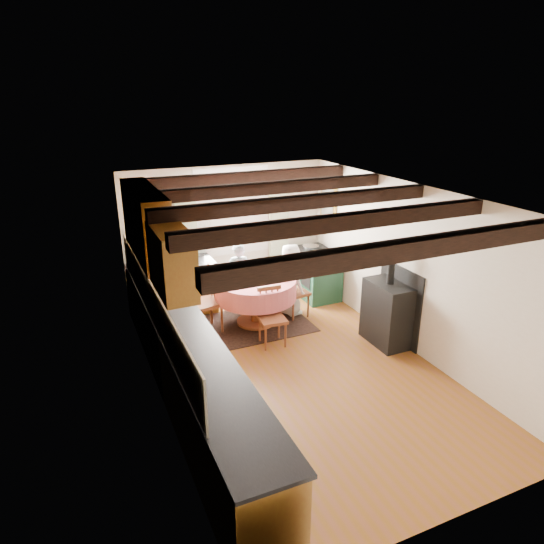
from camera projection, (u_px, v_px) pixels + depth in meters
name	position (u px, v px, depth m)	size (l,w,h in m)	color
floor	(296.00, 370.00, 6.55)	(3.60, 5.50, 0.00)	brown
ceiling	(299.00, 195.00, 5.71)	(3.60, 5.50, 0.00)	white
wall_back	(227.00, 234.00, 8.48)	(3.60, 0.00, 2.40)	silver
wall_front	(455.00, 411.00, 3.77)	(3.60, 0.00, 2.40)	silver
wall_left	(155.00, 313.00, 5.44)	(0.00, 5.50, 2.40)	silver
wall_right	(411.00, 269.00, 6.81)	(0.00, 5.50, 2.40)	silver
beam_a	(407.00, 249.00, 4.02)	(3.60, 0.16, 0.16)	black
beam_b	(344.00, 222.00, 4.88)	(3.60, 0.16, 0.16)	black
beam_c	(299.00, 203.00, 5.74)	(3.60, 0.16, 0.16)	black
beam_d	(266.00, 188.00, 6.59)	(3.60, 0.16, 0.16)	black
beam_e	(241.00, 177.00, 7.45)	(3.60, 0.16, 0.16)	black
splash_left	(152.00, 303.00, 5.71)	(0.02, 4.50, 0.55)	beige
splash_back	(171.00, 241.00, 8.09)	(1.40, 0.02, 0.55)	beige
base_cabinet_left	(186.00, 365.00, 5.82)	(0.60, 5.30, 0.88)	brown
base_cabinet_back	(175.00, 289.00, 8.09)	(1.30, 0.60, 0.88)	brown
worktop_left	(185.00, 331.00, 5.67)	(0.64, 5.30, 0.04)	black
worktop_back	(174.00, 264.00, 7.92)	(1.30, 0.64, 0.04)	black
wall_cabinet_glass	(146.00, 223.00, 6.27)	(0.34, 1.80, 0.90)	brown
wall_cabinet_solid	(172.00, 261.00, 5.01)	(0.34, 0.90, 0.70)	brown
window_frame	(232.00, 211.00, 8.37)	(1.34, 0.03, 1.54)	white
window_pane	(232.00, 211.00, 8.37)	(1.20, 0.01, 1.40)	white
curtain_left	(188.00, 246.00, 8.15)	(0.35, 0.10, 2.10)	beige
curtain_right	(279.00, 235.00, 8.79)	(0.35, 0.10, 2.10)	beige
curtain_rod	(233.00, 178.00, 8.08)	(0.03, 0.03, 2.00)	black
wall_picture	(329.00, 202.00, 8.59)	(0.04, 0.50, 0.60)	gold
wall_plate	(282.00, 201.00, 8.68)	(0.30, 0.30, 0.02)	silver
rug	(256.00, 324.00, 7.84)	(1.68, 1.31, 0.01)	black
dining_table	(256.00, 302.00, 7.71)	(1.30, 1.30, 0.78)	#D3536B
chair_near	(272.00, 317.00, 7.06)	(0.38, 0.40, 0.89)	brown
chair_left	(206.00, 300.00, 7.44)	(0.45, 0.47, 1.05)	brown
chair_right	(296.00, 290.00, 7.99)	(0.39, 0.41, 0.91)	brown
aga_range	(316.00, 273.00, 8.79)	(0.62, 0.96, 0.88)	#1A4933
cast_iron_stove	(389.00, 297.00, 7.02)	(0.45, 0.74, 1.49)	black
child_far	(238.00, 276.00, 8.26)	(0.43, 0.28, 1.17)	slate
child_right	(291.00, 280.00, 8.01)	(0.60, 0.39, 1.23)	white
bowl_a	(239.00, 273.00, 7.74)	(0.23, 0.23, 0.06)	silver
bowl_b	(240.00, 269.00, 7.90)	(0.21, 0.21, 0.06)	silver
cup	(282.00, 276.00, 7.55)	(0.11, 0.11, 0.10)	silver
canister_tall	(161.00, 257.00, 7.79)	(0.15, 0.15, 0.25)	#262628
canister_wide	(178.00, 254.00, 7.96)	(0.19, 0.19, 0.21)	#262628
canister_slim	(190.00, 252.00, 7.97)	(0.10, 0.10, 0.28)	#262628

